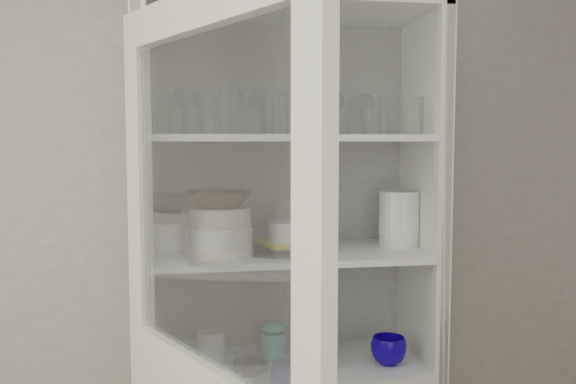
# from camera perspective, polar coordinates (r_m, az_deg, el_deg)

# --- Properties ---
(wall_back) EXTENTS (3.60, 0.02, 2.60)m
(wall_back) POSITION_cam_1_polar(r_m,az_deg,el_deg) (2.33, -5.74, -3.63)
(wall_back) COLOR #9E958A
(wall_back) RESTS_ON ground
(pantry_cabinet) EXTENTS (1.00, 0.45, 2.10)m
(pantry_cabinet) POSITION_cam_1_polar(r_m,az_deg,el_deg) (2.27, -0.25, -13.14)
(pantry_cabinet) COLOR silver
(pantry_cabinet) RESTS_ON floor
(tumbler_0) EXTENTS (0.08, 0.08, 0.13)m
(tumbler_0) POSITION_cam_1_polar(r_m,az_deg,el_deg) (1.97, -10.01, 7.21)
(tumbler_0) COLOR silver
(tumbler_0) RESTS_ON shelf_glass
(tumbler_1) EXTENTS (0.09, 0.09, 0.14)m
(tumbler_1) POSITION_cam_1_polar(r_m,az_deg,el_deg) (1.97, -8.93, 7.36)
(tumbler_1) COLOR silver
(tumbler_1) RESTS_ON shelf_glass
(tumbler_2) EXTENTS (0.09, 0.09, 0.15)m
(tumbler_2) POSITION_cam_1_polar(r_m,az_deg,el_deg) (1.93, -5.52, 7.69)
(tumbler_2) COLOR silver
(tumbler_2) RESTS_ON shelf_glass
(tumbler_3) EXTENTS (0.07, 0.07, 0.14)m
(tumbler_3) POSITION_cam_1_polar(r_m,az_deg,el_deg) (1.94, -3.21, 7.52)
(tumbler_3) COLOR silver
(tumbler_3) RESTS_ON shelf_glass
(tumbler_4) EXTENTS (0.08, 0.08, 0.13)m
(tumbler_4) POSITION_cam_1_polar(r_m,az_deg,el_deg) (2.05, 7.88, 7.08)
(tumbler_4) COLOR silver
(tumbler_4) RESTS_ON shelf_glass
(tumbler_5) EXTENTS (0.06, 0.06, 0.12)m
(tumbler_5) POSITION_cam_1_polar(r_m,az_deg,el_deg) (2.07, 8.79, 7.03)
(tumbler_5) COLOR silver
(tumbler_5) RESTS_ON shelf_glass
(tumbler_6) EXTENTS (0.08, 0.08, 0.13)m
(tumbler_6) POSITION_cam_1_polar(r_m,az_deg,el_deg) (2.10, 11.73, 6.98)
(tumbler_6) COLOR silver
(tumbler_6) RESTS_ON shelf_glass
(tumbler_7) EXTENTS (0.08, 0.08, 0.15)m
(tumbler_7) POSITION_cam_1_polar(r_m,az_deg,el_deg) (2.06, -11.35, 7.41)
(tumbler_7) COLOR silver
(tumbler_7) RESTS_ON shelf_glass
(tumbler_8) EXTENTS (0.08, 0.08, 0.13)m
(tumbler_8) POSITION_cam_1_polar(r_m,az_deg,el_deg) (2.09, -2.93, 7.12)
(tumbler_8) COLOR silver
(tumbler_8) RESTS_ON shelf_glass
(tumbler_9) EXTENTS (0.06, 0.06, 0.12)m
(tumbler_9) POSITION_cam_1_polar(r_m,az_deg,el_deg) (2.11, -0.70, 7.05)
(tumbler_9) COLOR silver
(tumbler_9) RESTS_ON shelf_glass
(tumbler_10) EXTENTS (0.09, 0.09, 0.14)m
(tumbler_10) POSITION_cam_1_polar(r_m,az_deg,el_deg) (2.13, 2.47, 7.28)
(tumbler_10) COLOR silver
(tumbler_10) RESTS_ON shelf_glass
(tumbler_11) EXTENTS (0.08, 0.08, 0.13)m
(tumbler_11) POSITION_cam_1_polar(r_m,az_deg,el_deg) (2.18, 6.46, 7.06)
(tumbler_11) COLOR silver
(tumbler_11) RESTS_ON shelf_glass
(goblet_0) EXTENTS (0.08, 0.08, 0.18)m
(goblet_0) POSITION_cam_1_polar(r_m,az_deg,el_deg) (2.19, -9.57, 7.69)
(goblet_0) COLOR silver
(goblet_0) RESTS_ON shelf_glass
(goblet_1) EXTENTS (0.08, 0.08, 0.18)m
(goblet_1) POSITION_cam_1_polar(r_m,az_deg,el_deg) (2.19, -3.76, 7.71)
(goblet_1) COLOR silver
(goblet_1) RESTS_ON shelf_glass
(goblet_2) EXTENTS (0.08, 0.08, 0.17)m
(goblet_2) POSITION_cam_1_polar(r_m,az_deg,el_deg) (2.21, 4.25, 7.58)
(goblet_2) COLOR silver
(goblet_2) RESTS_ON shelf_glass
(goblet_3) EXTENTS (0.07, 0.07, 0.16)m
(goblet_3) POSITION_cam_1_polar(r_m,az_deg,el_deg) (2.26, 7.18, 7.36)
(goblet_3) COLOR silver
(goblet_3) RESTS_ON shelf_glass
(plate_stack_front) EXTENTS (0.22, 0.22, 0.10)m
(plate_stack_front) POSITION_cam_1_polar(r_m,az_deg,el_deg) (2.02, -6.44, -4.64)
(plate_stack_front) COLOR silver
(plate_stack_front) RESTS_ON shelf_plates
(plate_stack_back) EXTENTS (0.23, 0.23, 0.10)m
(plate_stack_back) POSITION_cam_1_polar(r_m,az_deg,el_deg) (2.22, -11.02, -3.87)
(plate_stack_back) COLOR silver
(plate_stack_back) RESTS_ON shelf_plates
(cream_bowl) EXTENTS (0.25, 0.25, 0.06)m
(cream_bowl) POSITION_cam_1_polar(r_m,az_deg,el_deg) (2.01, -6.46, -2.35)
(cream_bowl) COLOR beige
(cream_bowl) RESTS_ON plate_stack_front
(terracotta_bowl) EXTENTS (0.22, 0.22, 0.05)m
(terracotta_bowl) POSITION_cam_1_polar(r_m,az_deg,el_deg) (2.00, -6.48, -0.69)
(terracotta_bowl) COLOR #472E15
(terracotta_bowl) RESTS_ON cream_bowl
(glass_platter) EXTENTS (0.46, 0.46, 0.02)m
(glass_platter) POSITION_cam_1_polar(r_m,az_deg,el_deg) (2.13, 0.08, -5.17)
(glass_platter) COLOR silver
(glass_platter) RESTS_ON shelf_plates
(yellow_trivet) EXTENTS (0.23, 0.23, 0.01)m
(yellow_trivet) POSITION_cam_1_polar(r_m,az_deg,el_deg) (2.13, 0.08, -4.74)
(yellow_trivet) COLOR yellow
(yellow_trivet) RESTS_ON glass_platter
(white_ramekin) EXTENTS (0.18, 0.18, 0.07)m
(white_ramekin) POSITION_cam_1_polar(r_m,az_deg,el_deg) (2.12, 0.08, -3.66)
(white_ramekin) COLOR silver
(white_ramekin) RESTS_ON yellow_trivet
(grey_bowl_stack) EXTENTS (0.15, 0.15, 0.20)m
(grey_bowl_stack) POSITION_cam_1_polar(r_m,az_deg,el_deg) (2.24, 10.37, -2.46)
(grey_bowl_stack) COLOR silver
(grey_bowl_stack) RESTS_ON shelf_plates
(mug_blue) EXTENTS (0.15, 0.15, 0.10)m
(mug_blue) POSITION_cam_1_polar(r_m,az_deg,el_deg) (2.23, 9.39, -14.41)
(mug_blue) COLOR #0B0794
(mug_blue) RESTS_ON shelf_mugs
(mug_teal) EXTENTS (0.14, 0.14, 0.10)m
(mug_teal) POSITION_cam_1_polar(r_m,az_deg,el_deg) (2.28, 3.23, -13.80)
(mug_teal) COLOR teal
(mug_teal) RESTS_ON shelf_mugs
(mug_white) EXTENTS (0.11, 0.11, 0.08)m
(mug_white) POSITION_cam_1_polar(r_m,az_deg,el_deg) (2.16, 2.81, -15.24)
(mug_white) COLOR silver
(mug_white) RESTS_ON shelf_mugs
(teal_jar) EXTENTS (0.09, 0.09, 0.11)m
(teal_jar) POSITION_cam_1_polar(r_m,az_deg,el_deg) (2.26, -1.37, -13.89)
(teal_jar) COLOR teal
(teal_jar) RESTS_ON shelf_mugs
(measuring_cups) EXTENTS (0.10, 0.10, 0.04)m
(measuring_cups) POSITION_cam_1_polar(r_m,az_deg,el_deg) (2.14, -3.79, -15.96)
(measuring_cups) COLOR #B5B5B5
(measuring_cups) RESTS_ON shelf_mugs
(white_canister) EXTENTS (0.12, 0.12, 0.12)m
(white_canister) POSITION_cam_1_polar(r_m,az_deg,el_deg) (2.22, -7.25, -14.22)
(white_canister) COLOR silver
(white_canister) RESTS_ON shelf_mugs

